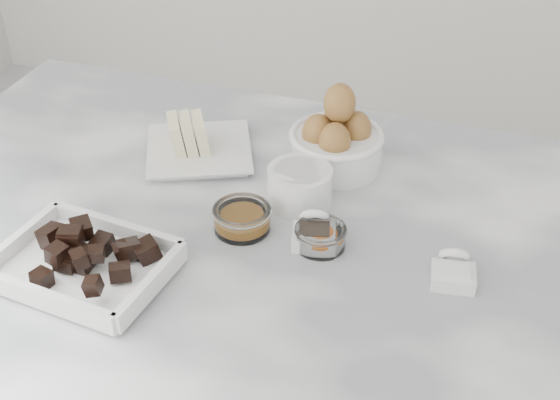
{
  "coord_description": "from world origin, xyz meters",
  "views": [
    {
      "loc": [
        0.31,
        -0.82,
        1.61
      ],
      "look_at": [
        0.02,
        0.03,
        0.98
      ],
      "focal_mm": 50.0,
      "sensor_mm": 36.0,
      "label": 1
    }
  ],
  "objects_px": {
    "chocolate_dish": "(83,260)",
    "salt_spoon": "(453,271)",
    "vanilla_spoon": "(314,232)",
    "butter_plate": "(197,143)",
    "honey_bowl": "(242,218)",
    "egg_bowl": "(336,140)",
    "zest_bowl": "(321,236)",
    "sugar_ramekin": "(300,185)"
  },
  "relations": [
    {
      "from": "salt_spoon",
      "to": "honey_bowl",
      "type": "bearing_deg",
      "value": 177.45
    },
    {
      "from": "honey_bowl",
      "to": "zest_bowl",
      "type": "height_order",
      "value": "honey_bowl"
    },
    {
      "from": "honey_bowl",
      "to": "vanilla_spoon",
      "type": "xyz_separation_m",
      "value": [
        0.1,
        0.01,
        -0.0
      ]
    },
    {
      "from": "chocolate_dish",
      "to": "honey_bowl",
      "type": "relative_size",
      "value": 2.82
    },
    {
      "from": "chocolate_dish",
      "to": "vanilla_spoon",
      "type": "relative_size",
      "value": 2.9
    },
    {
      "from": "zest_bowl",
      "to": "egg_bowl",
      "type": "bearing_deg",
      "value": 99.82
    },
    {
      "from": "chocolate_dish",
      "to": "sugar_ramekin",
      "type": "relative_size",
      "value": 2.48
    },
    {
      "from": "chocolate_dish",
      "to": "salt_spoon",
      "type": "xyz_separation_m",
      "value": [
        0.46,
        0.15,
        -0.01
      ]
    },
    {
      "from": "egg_bowl",
      "to": "vanilla_spoon",
      "type": "relative_size",
      "value": 1.83
    },
    {
      "from": "chocolate_dish",
      "to": "vanilla_spoon",
      "type": "distance_m",
      "value": 0.31
    },
    {
      "from": "honey_bowl",
      "to": "vanilla_spoon",
      "type": "relative_size",
      "value": 1.03
    },
    {
      "from": "chocolate_dish",
      "to": "vanilla_spoon",
      "type": "height_order",
      "value": "chocolate_dish"
    },
    {
      "from": "chocolate_dish",
      "to": "egg_bowl",
      "type": "distance_m",
      "value": 0.44
    },
    {
      "from": "vanilla_spoon",
      "to": "honey_bowl",
      "type": "bearing_deg",
      "value": -175.99
    },
    {
      "from": "salt_spoon",
      "to": "butter_plate",
      "type": "bearing_deg",
      "value": 158.07
    },
    {
      "from": "butter_plate",
      "to": "vanilla_spoon",
      "type": "xyz_separation_m",
      "value": [
        0.24,
        -0.16,
        -0.01
      ]
    },
    {
      "from": "butter_plate",
      "to": "vanilla_spoon",
      "type": "distance_m",
      "value": 0.29
    },
    {
      "from": "chocolate_dish",
      "to": "egg_bowl",
      "type": "relative_size",
      "value": 1.59
    },
    {
      "from": "egg_bowl",
      "to": "honey_bowl",
      "type": "bearing_deg",
      "value": -111.43
    },
    {
      "from": "egg_bowl",
      "to": "zest_bowl",
      "type": "distance_m",
      "value": 0.21
    },
    {
      "from": "egg_bowl",
      "to": "salt_spoon",
      "type": "relative_size",
      "value": 1.99
    },
    {
      "from": "egg_bowl",
      "to": "honey_bowl",
      "type": "relative_size",
      "value": 1.78
    },
    {
      "from": "sugar_ramekin",
      "to": "honey_bowl",
      "type": "relative_size",
      "value": 1.14
    },
    {
      "from": "butter_plate",
      "to": "zest_bowl",
      "type": "height_order",
      "value": "butter_plate"
    },
    {
      "from": "egg_bowl",
      "to": "chocolate_dish",
      "type": "bearing_deg",
      "value": -123.49
    },
    {
      "from": "honey_bowl",
      "to": "vanilla_spoon",
      "type": "height_order",
      "value": "vanilla_spoon"
    },
    {
      "from": "chocolate_dish",
      "to": "zest_bowl",
      "type": "distance_m",
      "value": 0.32
    },
    {
      "from": "zest_bowl",
      "to": "salt_spoon",
      "type": "xyz_separation_m",
      "value": [
        0.18,
        -0.01,
        -0.0
      ]
    },
    {
      "from": "egg_bowl",
      "to": "zest_bowl",
      "type": "xyz_separation_m",
      "value": [
        0.04,
        -0.21,
        -0.03
      ]
    },
    {
      "from": "sugar_ramekin",
      "to": "egg_bowl",
      "type": "xyz_separation_m",
      "value": [
        0.02,
        0.12,
        0.02
      ]
    },
    {
      "from": "sugar_ramekin",
      "to": "salt_spoon",
      "type": "bearing_deg",
      "value": -22.89
    },
    {
      "from": "zest_bowl",
      "to": "butter_plate",
      "type": "bearing_deg",
      "value": 147.29
    },
    {
      "from": "butter_plate",
      "to": "sugar_ramekin",
      "type": "height_order",
      "value": "butter_plate"
    },
    {
      "from": "butter_plate",
      "to": "honey_bowl",
      "type": "distance_m",
      "value": 0.22
    },
    {
      "from": "honey_bowl",
      "to": "vanilla_spoon",
      "type": "distance_m",
      "value": 0.1
    },
    {
      "from": "vanilla_spoon",
      "to": "chocolate_dish",
      "type": "bearing_deg",
      "value": -147.8
    },
    {
      "from": "chocolate_dish",
      "to": "egg_bowl",
      "type": "bearing_deg",
      "value": 56.51
    },
    {
      "from": "butter_plate",
      "to": "honey_bowl",
      "type": "relative_size",
      "value": 2.62
    },
    {
      "from": "zest_bowl",
      "to": "vanilla_spoon",
      "type": "xyz_separation_m",
      "value": [
        -0.01,
        0.01,
        -0.0
      ]
    },
    {
      "from": "egg_bowl",
      "to": "zest_bowl",
      "type": "relative_size",
      "value": 2.05
    },
    {
      "from": "honey_bowl",
      "to": "salt_spoon",
      "type": "xyz_separation_m",
      "value": [
        0.3,
        -0.01,
        -0.0
      ]
    },
    {
      "from": "butter_plate",
      "to": "sugar_ramekin",
      "type": "distance_m",
      "value": 0.21
    }
  ]
}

